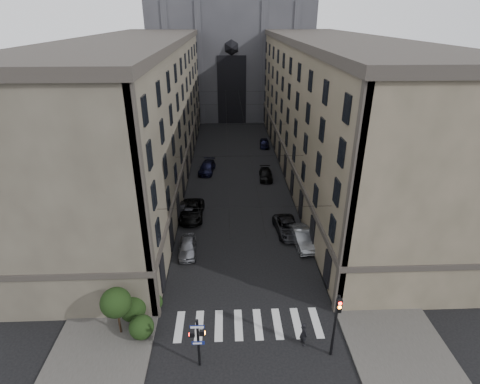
{
  "coord_description": "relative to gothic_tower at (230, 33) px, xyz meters",
  "views": [
    {
      "loc": [
        -1.49,
        -16.47,
        21.47
      ],
      "look_at": [
        -0.39,
        10.86,
        8.47
      ],
      "focal_mm": 28.0,
      "sensor_mm": 36.0,
      "label": 1
    }
  ],
  "objects": [
    {
      "name": "car_right_midfar",
      "position": [
        4.2,
        -41.93,
        -17.15
      ],
      "size": [
        2.0,
        4.53,
        1.29
      ],
      "primitive_type": "imported",
      "rotation": [
        0.0,
        0.0,
        -0.04
      ],
      "color": "black",
      "rests_on": "ground"
    },
    {
      "name": "car_left_near",
      "position": [
        -5.44,
        -60.21,
        -17.07
      ],
      "size": [
        1.91,
        4.34,
        1.45
      ],
      "primitive_type": "imported",
      "rotation": [
        0.0,
        0.0,
        0.05
      ],
      "color": "gray",
      "rests_on": "ground"
    },
    {
      "name": "gothic_tower",
      "position": [
        0.0,
        0.0,
        0.0
      ],
      "size": [
        35.0,
        23.0,
        58.0
      ],
      "color": "#2D2D33",
      "rests_on": "ground"
    },
    {
      "name": "tram_wires",
      "position": [
        0.0,
        -39.33,
        -10.55
      ],
      "size": [
        14.0,
        60.0,
        0.43
      ],
      "color": "black",
      "rests_on": "ground"
    },
    {
      "name": "shrub_cluster",
      "position": [
        -8.72,
        -69.95,
        -16.0
      ],
      "size": [
        3.9,
        4.4,
        3.9
      ],
      "color": "black",
      "rests_on": "sidewalk_left"
    },
    {
      "name": "sidewalk_left",
      "position": [
        -10.5,
        -38.96,
        -17.72
      ],
      "size": [
        7.0,
        80.0,
        0.15
      ],
      "primitive_type": "cube",
      "color": "#383533",
      "rests_on": "ground"
    },
    {
      "name": "sidewalk_right",
      "position": [
        10.5,
        -38.96,
        -17.72
      ],
      "size": [
        7.0,
        80.0,
        0.15
      ],
      "primitive_type": "cube",
      "color": "#383533",
      "rests_on": "ground"
    },
    {
      "name": "car_right_far",
      "position": [
        5.44,
        -27.52,
        -17.1
      ],
      "size": [
        1.94,
        4.19,
        1.39
      ],
      "primitive_type": "imported",
      "rotation": [
        0.0,
        0.0,
        -0.07
      ],
      "color": "black",
      "rests_on": "ground"
    },
    {
      "name": "car_right_near",
      "position": [
        6.2,
        -59.19,
        -16.98
      ],
      "size": [
        2.22,
        5.11,
        1.63
      ],
      "primitive_type": "imported",
      "rotation": [
        0.0,
        0.0,
        0.1
      ],
      "color": "slate",
      "rests_on": "ground"
    },
    {
      "name": "ground",
      "position": [
        0.0,
        -74.96,
        -17.8
      ],
      "size": [
        260.0,
        260.0,
        0.0
      ],
      "primitive_type": "plane",
      "color": "black",
      "rests_on": "ground"
    },
    {
      "name": "car_left_far",
      "position": [
        -4.35,
        -39.02,
        -17.06
      ],
      "size": [
        2.71,
        5.31,
        1.48
      ],
      "primitive_type": "imported",
      "rotation": [
        0.0,
        0.0,
        -0.13
      ],
      "color": "black",
      "rests_on": "ground"
    },
    {
      "name": "zebra_crossing",
      "position": [
        0.0,
        -69.96,
        -17.79
      ],
      "size": [
        11.0,
        3.2,
        0.01
      ],
      "primitive_type": "cube",
      "color": "beige",
      "rests_on": "ground"
    },
    {
      "name": "building_left",
      "position": [
        -13.44,
        -38.96,
        -8.45
      ],
      "size": [
        13.6,
        60.6,
        18.85
      ],
      "color": "#494438",
      "rests_on": "ground"
    },
    {
      "name": "car_right_midnear",
      "position": [
        5.02,
        -56.85,
        -17.07
      ],
      "size": [
        2.89,
        5.44,
        1.46
      ],
      "primitive_type": "imported",
      "rotation": [
        0.0,
        0.0,
        0.09
      ],
      "color": "black",
      "rests_on": "ground"
    },
    {
      "name": "car_left_midnear",
      "position": [
        -6.2,
        -52.59,
        -17.1
      ],
      "size": [
        1.79,
        4.35,
        1.4
      ],
      "primitive_type": "imported",
      "rotation": [
        0.0,
        0.0,
        0.07
      ],
      "color": "black",
      "rests_on": "ground"
    },
    {
      "name": "building_right",
      "position": [
        13.44,
        -38.96,
        -8.45
      ],
      "size": [
        13.6,
        60.6,
        18.85
      ],
      "color": "brown",
      "rests_on": "ground"
    },
    {
      "name": "pedestrian",
      "position": [
        3.81,
        -71.96,
        -16.82
      ],
      "size": [
        0.69,
        0.83,
        1.95
      ],
      "primitive_type": "imported",
      "rotation": [
        0.0,
        0.0,
        1.94
      ],
      "color": "black",
      "rests_on": "ground"
    },
    {
      "name": "car_left_midfar",
      "position": [
        -5.56,
        -52.87,
        -17.0
      ],
      "size": [
        2.73,
        5.77,
        1.59
      ],
      "primitive_type": "imported",
      "rotation": [
        0.0,
        0.0,
        -0.02
      ],
      "color": "black",
      "rests_on": "ground"
    },
    {
      "name": "pedestrian_signal_left",
      "position": [
        -3.51,
        -73.46,
        -15.48
      ],
      "size": [
        1.02,
        0.38,
        4.0
      ],
      "color": "black",
      "rests_on": "ground"
    },
    {
      "name": "traffic_light_right",
      "position": [
        5.6,
        -73.04,
        -14.51
      ],
      "size": [
        0.34,
        0.5,
        5.2
      ],
      "color": "black",
      "rests_on": "ground"
    }
  ]
}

